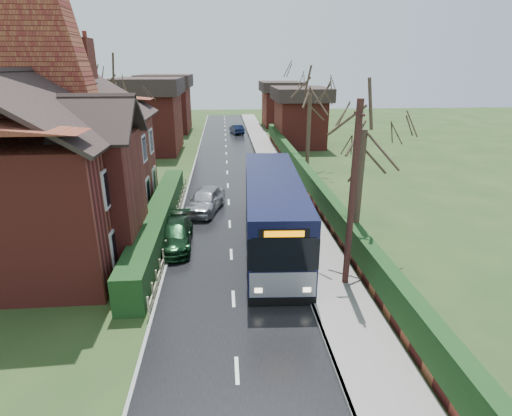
{
  "coord_description": "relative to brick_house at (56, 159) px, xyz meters",
  "views": [
    {
      "loc": [
        -0.2,
        -15.87,
        8.89
      ],
      "look_at": [
        1.37,
        3.74,
        1.8
      ],
      "focal_mm": 28.0,
      "sensor_mm": 36.0,
      "label": 1
    }
  ],
  "objects": [
    {
      "name": "brick_house",
      "position": [
        0.0,
        0.0,
        0.0
      ],
      "size": [
        9.3,
        14.6,
        10.3
      ],
      "color": "maroon",
      "rests_on": "ground"
    },
    {
      "name": "car_distant",
      "position": [
        10.29,
        34.0,
        -3.76
      ],
      "size": [
        2.04,
        3.93,
        1.23
      ],
      "primitive_type": "imported",
      "rotation": [
        0.0,
        0.0,
        3.35
      ],
      "color": "#101932",
      "rests_on": "ground"
    },
    {
      "name": "kerb_left",
      "position": [
        5.68,
        5.22,
        -4.33
      ],
      "size": [
        0.12,
        100.0,
        0.1
      ],
      "primitive_type": "cube",
      "color": "gray",
      "rests_on": "ground"
    },
    {
      "name": "right_wall_hedge",
      "position": [
        14.53,
        5.22,
        -3.36
      ],
      "size": [
        0.6,
        50.0,
        1.8
      ],
      "color": "maroon",
      "rests_on": "ground"
    },
    {
      "name": "road",
      "position": [
        8.73,
        5.22,
        -4.37
      ],
      "size": [
        6.0,
        100.0,
        0.02
      ],
      "primitive_type": "cube",
      "color": "black",
      "rests_on": "ground"
    },
    {
      "name": "pavement",
      "position": [
        12.98,
        5.22,
        -4.31
      ],
      "size": [
        2.5,
        100.0,
        0.14
      ],
      "primitive_type": "cube",
      "color": "slate",
      "rests_on": "ground"
    },
    {
      "name": "tree_right_near",
      "position": [
        14.73,
        -3.37,
        2.23
      ],
      "size": [
        4.09,
        4.09,
        8.84
      ],
      "color": "#382B21",
      "rests_on": "ground"
    },
    {
      "name": "picket_fence",
      "position": [
        5.58,
        0.22,
        -3.93
      ],
      "size": [
        0.1,
        16.0,
        0.9
      ],
      "primitive_type": null,
      "color": "gray",
      "rests_on": "ground"
    },
    {
      "name": "tree_right_far",
      "position": [
        15.9,
        13.83,
        2.62
      ],
      "size": [
        4.85,
        4.85,
        9.36
      ],
      "color": "#3B2D23",
      "rests_on": "ground"
    },
    {
      "name": "telegraph_pole",
      "position": [
        13.53,
        -6.01,
        -0.46
      ],
      "size": [
        0.27,
        0.99,
        7.73
      ],
      "rotation": [
        0.0,
        0.0,
        0.0
      ],
      "color": "black",
      "rests_on": "ground"
    },
    {
      "name": "bus",
      "position": [
        10.93,
        -1.63,
        -2.6
      ],
      "size": [
        3.31,
        11.9,
        3.58
      ],
      "rotation": [
        0.0,
        0.0,
        -0.05
      ],
      "color": "black",
      "rests_on": "ground"
    },
    {
      "name": "bus_stop_sign",
      "position": [
        11.93,
        1.22,
        -2.5
      ],
      "size": [
        0.19,
        0.42,
        2.85
      ],
      "rotation": [
        0.0,
        0.0,
        0.33
      ],
      "color": "slate",
      "rests_on": "ground"
    },
    {
      "name": "car_silver",
      "position": [
        7.23,
        3.65,
        -3.62
      ],
      "size": [
        2.86,
        4.73,
        1.51
      ],
      "primitive_type": "imported",
      "rotation": [
        0.0,
        0.0,
        -0.26
      ],
      "color": "#BBB9BF",
      "rests_on": "ground"
    },
    {
      "name": "tree_house_side",
      "position": [
        0.18,
        13.07,
        3.31
      ],
      "size": [
        4.53,
        4.53,
        10.29
      ],
      "color": "#372B20",
      "rests_on": "ground"
    },
    {
      "name": "ground",
      "position": [
        8.73,
        -4.78,
        -4.38
      ],
      "size": [
        140.0,
        140.0,
        0.0
      ],
      "primitive_type": "plane",
      "color": "#394D21",
      "rests_on": "ground"
    },
    {
      "name": "front_hedge",
      "position": [
        4.83,
        0.22,
        -3.58
      ],
      "size": [
        1.2,
        16.0,
        1.6
      ],
      "primitive_type": "cube",
      "color": "black",
      "rests_on": "ground"
    },
    {
      "name": "car_green",
      "position": [
        5.83,
        -1.5,
        -3.73
      ],
      "size": [
        1.92,
        4.5,
        1.29
      ],
      "primitive_type": "imported",
      "rotation": [
        0.0,
        0.0,
        0.03
      ],
      "color": "black",
      "rests_on": "ground"
    },
    {
      "name": "kerb_right",
      "position": [
        11.78,
        5.22,
        -4.31
      ],
      "size": [
        0.12,
        100.0,
        0.14
      ],
      "primitive_type": "cube",
      "color": "gray",
      "rests_on": "ground"
    }
  ]
}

